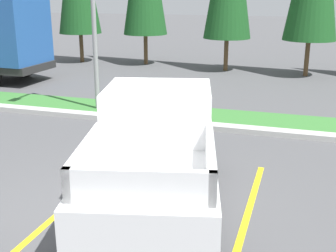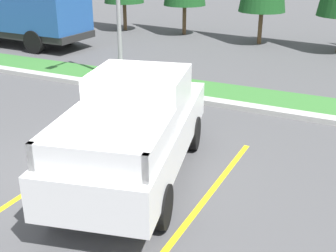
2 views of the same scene
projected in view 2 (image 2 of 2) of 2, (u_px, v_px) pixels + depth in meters
ground_plane at (95, 172)px, 8.94m from camera, size 120.00×120.00×0.00m
parking_line_near at (75, 161)px, 9.39m from camera, size 0.12×4.80×0.01m
parking_line_far at (209, 194)px, 8.12m from camera, size 0.12×4.80×0.01m
curb_strip at (192, 99)px, 13.05m from camera, size 56.00×0.40×0.15m
grass_median at (205, 90)px, 13.98m from camera, size 56.00×1.80×0.06m
pickup_truck_main at (137, 128)px, 8.41m from camera, size 3.08×5.52×2.10m
cargo_truck_distant at (21, 5)px, 19.94m from camera, size 6.85×2.63×3.40m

